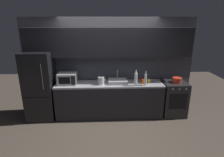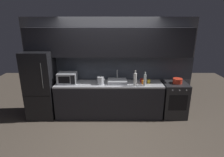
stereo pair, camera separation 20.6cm
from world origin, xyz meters
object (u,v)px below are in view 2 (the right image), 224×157
Objects in this scene: oven_range at (174,100)px; microwave at (68,78)px; refrigerator at (41,85)px; wine_bottle_clear at (145,80)px; mug_red at (142,80)px; kettle at (101,81)px; wine_bottle_white at (136,79)px; mug_yellow at (149,81)px; cooking_pot at (178,81)px; mug_orange at (144,82)px.

oven_range is 2.79m from microwave.
refrigerator reaches higher than wine_bottle_clear.
refrigerator is at bearing -178.28° from mug_red.
wine_bottle_white is at bearing -8.83° from kettle.
mug_yellow reaches higher than oven_range.
wine_bottle_white is 1.65× the size of cooking_pot.
mug_red is 0.14m from mug_orange.
refrigerator is 0.70m from microwave.
cooking_pot is at bearing -4.96° from mug_red.
refrigerator reaches higher than cooking_pot.
refrigerator is 8.11× the size of kettle.
kettle is 1.08m from wine_bottle_clear.
mug_yellow is (0.16, 0.07, -0.00)m from mug_orange.
microwave is at bearing 179.62° from cooking_pot.
oven_range is at bearing -0.41° from microwave.
microwave is 1.90m from mug_orange.
mug_orange reaches higher than mug_red.
wine_bottle_white reaches higher than microwave.
wine_bottle_white is at bearing -169.31° from oven_range.
refrigerator is 18.44× the size of mug_yellow.
refrigerator reaches higher than mug_red.
refrigerator is 2.56m from mug_red.
refrigerator is 1.90× the size of oven_range.
kettle reaches higher than mug_orange.
wine_bottle_clear reaches higher than kettle.
mug_orange is 0.88m from cooking_pot.
mug_orange is at bearing -176.13° from cooking_pot.
microwave reaches higher than cooking_pot.
microwave is at bearing -178.22° from mug_red.
wine_bottle_white is 4.17× the size of mug_yellow.
mug_yellow is at bearing 179.21° from oven_range.
mug_orange is (-0.02, 0.13, -0.10)m from wine_bottle_clear.
oven_range is at bearing 2.09° from kettle.
cooking_pot is at bearing 0.00° from refrigerator.
kettle is 2.27× the size of mug_yellow.
wine_bottle_white is 0.45m from mug_yellow.
cooking_pot reaches higher than mug_orange.
oven_range is 1.96× the size of microwave.
mug_orange is at bearing -176.04° from oven_range.
mug_red is 1.05× the size of mug_yellow.
mug_red is 0.89m from cooking_pot.
microwave is at bearing 177.66° from mug_orange.
kettle is 2.17× the size of mug_red.
oven_range is 9.70× the size of mug_yellow.
refrigerator is at bearing 177.35° from kettle.
wine_bottle_white reaches higher than kettle.
oven_range is 3.85× the size of cooking_pot.
microwave is at bearing 179.71° from mug_yellow.
refrigerator is at bearing -178.45° from microwave.
mug_yellow is at bearing 28.91° from wine_bottle_white.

